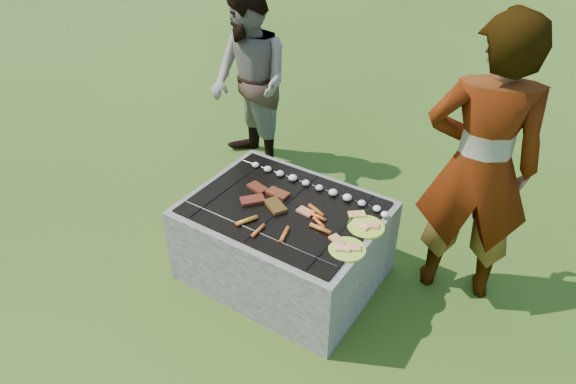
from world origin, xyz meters
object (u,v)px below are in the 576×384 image
Objects in this scene: bystander at (250,83)px; cook at (479,168)px; plate_far at (366,227)px; plate_near at (347,249)px; fire_pit at (284,243)px.

cook is at bearing 12.27° from bystander.
bystander reaches higher than plate_far.
plate_near is 0.15× the size of cook.
bystander is at bearing -32.05° from cook.
cook reaches higher than bystander.
plate_far is (0.56, 0.11, 0.33)m from fire_pit.
plate_near is at bearing -11.09° from bystander.
plate_near is (0.00, -0.26, 0.00)m from plate_far.
plate_near is at bearing -89.94° from plate_far.
fire_pit is 1.66m from bystander.
fire_pit is 4.55× the size of plate_near.
fire_pit is 0.77× the size of bystander.
bystander is (-1.66, 1.00, 0.24)m from plate_far.
plate_far is 1.95m from bystander.
plate_near is 0.96m from cook.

